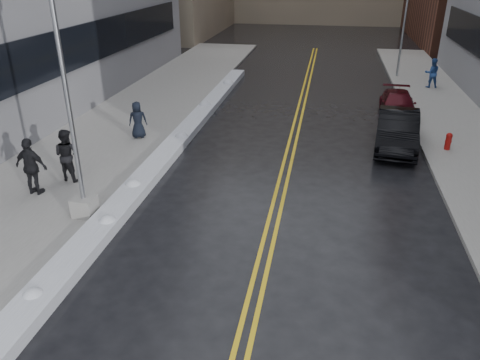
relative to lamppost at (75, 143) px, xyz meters
The scene contains 15 objects.
ground 4.62m from the lamppost, 31.22° to the right, with size 160.00×160.00×0.00m, color black.
sidewalk_west 8.72m from the lamppost, 107.03° to the left, with size 5.50×50.00×0.15m, color gray.
sidewalk_east 15.71m from the lamppost, 31.03° to the left, with size 4.00×50.00×0.15m, color gray.
lane_line_left 10.12m from the lamppost, 54.77° to the left, with size 0.12×50.00×0.01m, color gold.
lane_line_right 10.29m from the lamppost, 53.36° to the left, with size 0.12×50.00×0.01m, color gold.
snow_ridge 6.50m from the lamppost, 81.94° to the left, with size 0.90×30.00×0.34m, color silver.
lamppost is the anchor object (origin of this frame).
fire_hydrant 14.81m from the lamppost, 33.04° to the left, with size 0.26×0.26×0.73m.
traffic_signal 24.98m from the lamppost, 61.79° to the left, with size 0.16×0.20×6.00m.
pedestrian_b 3.26m from the lamppost, 127.47° to the left, with size 0.93×0.72×1.90m, color black.
pedestrian_c 7.25m from the lamppost, 98.22° to the left, with size 0.80×0.52×1.63m, color black.
pedestrian_d 2.94m from the lamppost, 155.68° to the left, with size 1.16×0.48×1.99m, color black.
pedestrian_east 23.34m from the lamppost, 54.72° to the left, with size 0.87×0.68×1.79m, color navy.
car_black 13.23m from the lamppost, 38.78° to the left, with size 1.67×4.79×1.58m, color black.
car_maroon 17.01m from the lamppost, 50.29° to the left, with size 1.70×4.19×1.22m, color #3C0910.
Camera 1 is at (3.81, -9.68, 7.38)m, focal length 35.00 mm.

